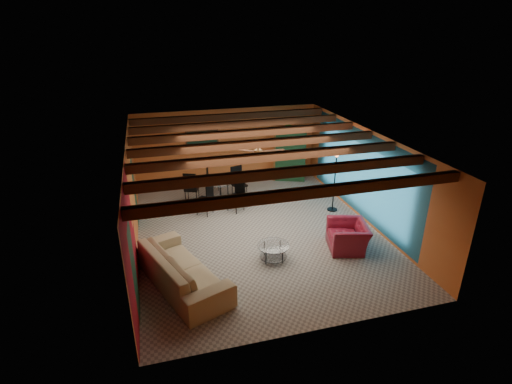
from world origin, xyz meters
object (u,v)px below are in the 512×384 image
object	(u,v)px
coffee_table	(273,252)
floor_lamp	(335,181)
potted_plant	(289,125)
dining_table	(217,188)
armoire	(288,155)
vase	(216,169)
sofa	(181,268)
armchair	(348,236)

from	to	relation	value
coffee_table	floor_lamp	bearing A→B (deg)	39.41
coffee_table	potted_plant	distance (m)	5.88
dining_table	armoire	xyz separation A→B (m)	(2.94, 1.48, 0.38)
dining_table	armoire	world-z (taller)	armoire
vase	floor_lamp	bearing A→B (deg)	-23.25
floor_lamp	sofa	bearing A→B (deg)	-152.19
vase	armchair	bearing A→B (deg)	-53.01
armchair	coffee_table	distance (m)	2.02
vase	dining_table	bearing A→B (deg)	0.00
dining_table	vase	xyz separation A→B (m)	(-0.00, 0.00, 0.64)
sofa	coffee_table	bearing A→B (deg)	-100.30
sofa	armoire	bearing A→B (deg)	-59.79
sofa	floor_lamp	bearing A→B (deg)	-82.96
armchair	vase	size ratio (longest dim) A/B	5.51
armchair	armoire	distance (m)	5.16
armchair	vase	distance (m)	4.64
dining_table	floor_lamp	distance (m)	3.72
floor_lamp	vase	size ratio (longest dim) A/B	9.95
armchair	floor_lamp	xyz separation A→B (m)	(0.64, 2.19, 0.63)
vase	sofa	bearing A→B (deg)	-110.90
dining_table	armoire	size ratio (longest dim) A/B	1.13
sofa	coffee_table	xyz separation A→B (m)	(2.28, 0.42, -0.21)
armoire	potted_plant	world-z (taller)	potted_plant
armchair	armoire	bearing A→B (deg)	-167.68
armchair	sofa	bearing A→B (deg)	-70.04
armoire	potted_plant	distance (m)	1.15
sofa	floor_lamp	distance (m)	5.62
dining_table	vase	distance (m)	0.64
armchair	coffee_table	xyz separation A→B (m)	(-2.02, 0.01, -0.15)
vase	armoire	bearing A→B (deg)	26.72
armchair	floor_lamp	size ratio (longest dim) A/B	0.55
armchair	vase	bearing A→B (deg)	-128.55
sofa	vase	bearing A→B (deg)	-41.68
dining_table	potted_plant	xyz separation A→B (m)	(2.94, 1.48, 1.53)
potted_plant	vase	world-z (taller)	potted_plant
sofa	potted_plant	xyz separation A→B (m)	(4.49, 5.54, 1.66)
dining_table	armoire	distance (m)	3.31
armoire	potted_plant	xyz separation A→B (m)	(0.00, 0.00, 1.15)
coffee_table	dining_table	size ratio (longest dim) A/B	0.38
armoire	potted_plant	size ratio (longest dim) A/B	4.05
vase	coffee_table	bearing A→B (deg)	-78.64
coffee_table	vase	distance (m)	3.84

